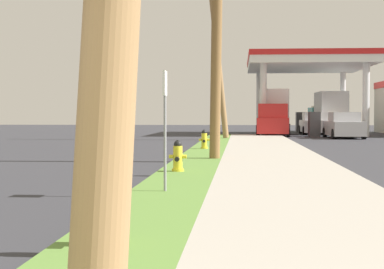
{
  "coord_description": "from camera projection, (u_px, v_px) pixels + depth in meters",
  "views": [
    {
      "loc": [
        1.96,
        -1.82,
        1.49
      ],
      "look_at": [
        0.55,
        16.77,
        0.87
      ],
      "focal_mm": 58.98,
      "sensor_mm": 36.0,
      "label": 1
    }
  ],
  "objects": [
    {
      "name": "truck_red_on_apron",
      "position": [
        274.0,
        114.0,
        42.45
      ],
      "size": [
        2.61,
        6.54,
        3.11
      ],
      "color": "red",
      "rests_on": "ground"
    },
    {
      "name": "fire_hydrant_fourth",
      "position": [
        214.0,
        133.0,
        33.06
      ],
      "size": [
        0.42,
        0.37,
        0.74
      ],
      "color": "yellow",
      "rests_on": "grass_verge"
    },
    {
      "name": "fire_hydrant_third",
      "position": [
        204.0,
        140.0,
        24.52
      ],
      "size": [
        0.42,
        0.37,
        0.74
      ],
      "color": "yellow",
      "rests_on": "grass_verge"
    },
    {
      "name": "utility_pole_midground",
      "position": [
        217.0,
        12.0,
        18.96
      ],
      "size": [
        0.69,
        1.33,
        8.7
      ],
      "color": "olive",
      "rests_on": "grass_verge"
    },
    {
      "name": "truck_tan_at_far_bay",
      "position": [
        329.0,
        114.0,
        47.95
      ],
      "size": [
        2.28,
        6.45,
        3.11
      ],
      "color": "tan",
      "rests_on": "ground"
    },
    {
      "name": "car_silver_by_near_pump",
      "position": [
        344.0,
        126.0,
        38.06
      ],
      "size": [
        2.01,
        4.53,
        1.57
      ],
      "color": "#BCBCC1",
      "rests_on": "ground"
    },
    {
      "name": "car_white_by_far_pump",
      "position": [
        314.0,
        124.0,
        45.1
      ],
      "size": [
        1.99,
        4.52,
        1.57
      ],
      "color": "white",
      "rests_on": "ground"
    },
    {
      "name": "fire_hydrant_nearest",
      "position": [
        94.0,
        214.0,
        6.54
      ],
      "size": [
        0.42,
        0.38,
        0.74
      ],
      "color": "yellow",
      "rests_on": "grass_verge"
    },
    {
      "name": "street_sign_post",
      "position": [
        165.0,
        105.0,
        11.06
      ],
      "size": [
        0.05,
        0.36,
        2.12
      ],
      "color": "gray",
      "rests_on": "grass_verge"
    },
    {
      "name": "utility_pole_background",
      "position": [
        218.0,
        54.0,
        35.17
      ],
      "size": [
        1.82,
        0.45,
        9.24
      ],
      "color": "#937047",
      "rests_on": "grass_verge"
    },
    {
      "name": "truck_teal_at_forecourt",
      "position": [
        319.0,
        121.0,
        51.79
      ],
      "size": [
        2.54,
        5.55,
        1.97
      ],
      "color": "#197075",
      "rests_on": "ground"
    },
    {
      "name": "fire_hydrant_second",
      "position": [
        178.0,
        158.0,
        14.91
      ],
      "size": [
        0.42,
        0.38,
        0.74
      ],
      "color": "yellow",
      "rests_on": "grass_verge"
    }
  ]
}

